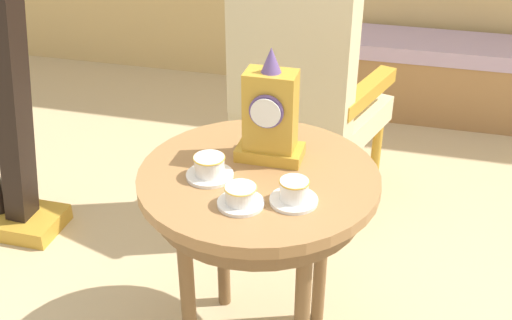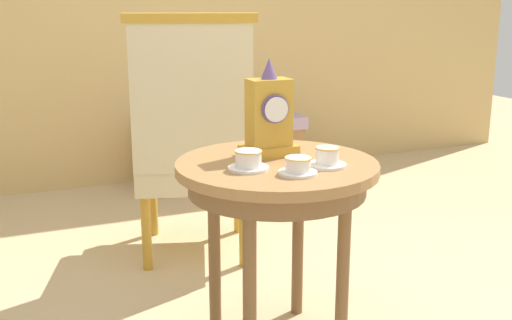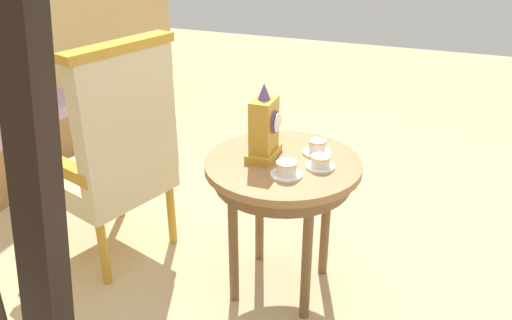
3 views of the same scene
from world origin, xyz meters
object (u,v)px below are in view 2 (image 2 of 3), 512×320
Objects in this scene: side_table at (277,185)px; armchair at (193,136)px; mantel_clock at (269,117)px; teacup_right at (298,166)px; teacup_center at (327,158)px; window_bench at (224,150)px; teacup_left at (248,161)px.

armchair is at bearing 92.20° from side_table.
teacup_right is at bearing -93.49° from mantel_clock.
teacup_center is at bearing 20.23° from teacup_right.
window_bench is at bearing 79.16° from teacup_center.
side_table is 0.65× the size of window_bench.
teacup_left is (-0.13, -0.05, 0.11)m from side_table.
mantel_clock is (0.01, 0.09, 0.22)m from side_table.
teacup_left is 1.08× the size of teacup_right.
teacup_center is at bearing -100.84° from window_bench.
teacup_center reaches higher than teacup_left.
teacup_left is 1.04× the size of teacup_center.
armchair is (-0.04, 0.75, -0.21)m from mantel_clock.
armchair is (-0.16, 0.96, -0.11)m from teacup_center.
mantel_clock is (0.02, 0.26, 0.11)m from teacup_right.
teacup_right is (-0.01, -0.17, 0.11)m from side_table.
teacup_left is 0.23m from mantel_clock.
mantel_clock is 2.04m from window_bench.
mantel_clock reaches higher than teacup_left.
armchair reaches higher than teacup_center.
side_table reaches higher than window_bench.
teacup_right is at bearing -159.77° from teacup_center.
teacup_right is 0.11× the size of armchair.
armchair is at bearing 99.27° from teacup_center.
side_table is 5.17× the size of teacup_left.
mantel_clock reaches higher than teacup_center.
side_table is 0.20m from teacup_right.
armchair is 1.32m from window_bench.
teacup_left reaches higher than window_bench.
mantel_clock reaches higher than teacup_right.
window_bench is at bearing 72.26° from teacup_left.
window_bench is at bearing 76.11° from teacup_right.
window_bench is (0.53, 2.15, -0.47)m from teacup_right.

